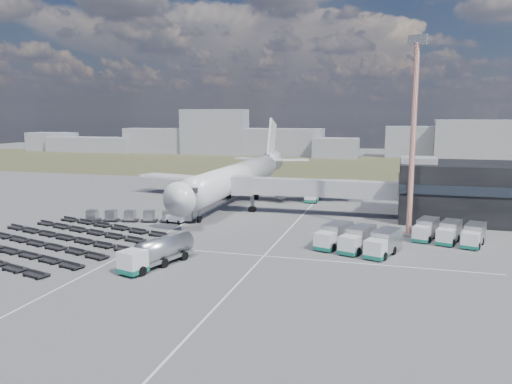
# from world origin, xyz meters

# --- Properties ---
(ground) EXTENTS (420.00, 420.00, 0.00)m
(ground) POSITION_xyz_m (0.00, 0.00, 0.00)
(ground) COLOR #565659
(ground) RESTS_ON ground
(grass_strip) EXTENTS (420.00, 90.00, 0.01)m
(grass_strip) POSITION_xyz_m (0.00, 110.00, 0.01)
(grass_strip) COLOR #4C4C2D
(grass_strip) RESTS_ON ground
(lane_markings) EXTENTS (47.12, 110.00, 0.01)m
(lane_markings) POSITION_xyz_m (9.77, 3.00, 0.01)
(lane_markings) COLOR silver
(lane_markings) RESTS_ON ground
(terminal) EXTENTS (30.40, 16.40, 11.00)m
(terminal) POSITION_xyz_m (47.77, 23.96, 5.25)
(terminal) COLOR black
(terminal) RESTS_ON ground
(jet_bridge) EXTENTS (30.30, 3.80, 7.05)m
(jet_bridge) POSITION_xyz_m (15.90, 20.42, 5.05)
(jet_bridge) COLOR #939399
(jet_bridge) RESTS_ON ground
(airliner) EXTENTS (51.59, 64.53, 17.62)m
(airliner) POSITION_xyz_m (0.00, 32.38, 5.29)
(airliner) COLOR white
(airliner) RESTS_ON ground
(skyline) EXTENTS (290.86, 23.89, 23.31)m
(skyline) POSITION_xyz_m (21.02, 149.85, 8.13)
(skyline) COLOR gray
(skyline) RESTS_ON ground
(fuel_tanker) EXTENTS (5.70, 11.16, 3.50)m
(fuel_tanker) POSITION_xyz_m (4.52, -15.63, 1.75)
(fuel_tanker) COLOR white
(fuel_tanker) RESTS_ON ground
(pushback_tug) EXTENTS (3.40, 2.26, 1.43)m
(pushback_tug) POSITION_xyz_m (-3.63, 7.40, 0.72)
(pushback_tug) COLOR white
(pushback_tug) RESTS_ON ground
(catering_truck) EXTENTS (2.63, 6.39, 2.93)m
(catering_truck) POSITION_xyz_m (15.38, 35.15, 1.50)
(catering_truck) COLOR white
(catering_truck) RESTS_ON ground
(service_trucks_near) EXTENTS (11.62, 10.18, 2.96)m
(service_trucks_near) POSITION_xyz_m (27.57, -2.12, 1.61)
(service_trucks_near) COLOR white
(service_trucks_near) RESTS_ON ground
(service_trucks_far) EXTENTS (10.58, 9.14, 2.73)m
(service_trucks_far) POSITION_xyz_m (40.04, 6.21, 1.48)
(service_trucks_far) COLOR white
(service_trucks_far) RESTS_ON ground
(uld_row) EXTENTS (19.28, 5.82, 1.76)m
(uld_row) POSITION_xyz_m (-10.02, 6.55, 1.05)
(uld_row) COLOR black
(uld_row) RESTS_ON ground
(baggage_dollies) EXTENTS (32.39, 29.94, 0.75)m
(baggage_dollies) POSITION_xyz_m (-15.91, -9.57, 0.37)
(baggage_dollies) COLOR black
(baggage_dollies) RESTS_ON ground
(floodlight_mast) EXTENTS (2.82, 2.30, 29.72)m
(floodlight_mast) POSITION_xyz_m (34.48, 8.75, 14.90)
(floodlight_mast) COLOR #BB3C1D
(floodlight_mast) RESTS_ON ground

